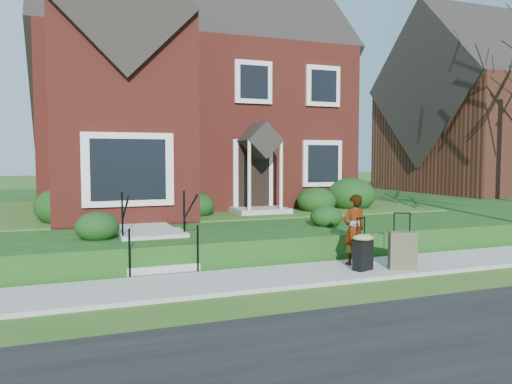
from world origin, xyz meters
name	(u,v)px	position (x,y,z in m)	size (l,w,h in m)	color
ground	(302,277)	(0.00, 0.00, 0.00)	(120.00, 120.00, 0.00)	#2D5119
sidewalk	(302,275)	(0.00, 0.00, 0.04)	(60.00, 1.60, 0.08)	#9E9B93
terrace	(275,204)	(4.00, 10.90, 0.30)	(44.00, 20.00, 0.60)	#133E10
walkway	(136,220)	(-2.50, 5.00, 0.63)	(1.20, 6.00, 0.06)	#9E9B93
main_house	(182,76)	(-0.21, 9.61, 5.26)	(10.40, 10.20, 9.40)	maroon
neighbour_house	(494,99)	(16.00, 11.00, 5.25)	(9.40, 8.00, 9.20)	brown
front_steps	(156,245)	(-2.50, 1.84, 0.47)	(1.40, 2.02, 1.50)	#9E9B93
foundation_shrubs	(245,199)	(0.64, 5.18, 1.09)	(10.43, 4.74, 1.15)	#0F330F
woman	(354,230)	(1.33, 0.31, 0.81)	(0.53, 0.35, 1.46)	#999999
suitcase_black	(363,250)	(1.21, -0.22, 0.48)	(0.52, 0.47, 1.04)	black
suitcase_olive	(402,250)	(2.00, -0.41, 0.46)	(0.59, 0.48, 1.13)	brown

